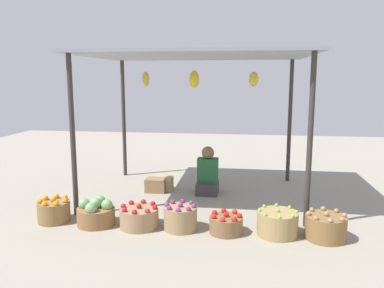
# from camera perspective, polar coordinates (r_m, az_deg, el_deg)

# --- Properties ---
(ground_plane) EXTENTS (14.00, 14.00, 0.00)m
(ground_plane) POSITION_cam_1_polar(r_m,az_deg,el_deg) (6.39, 0.72, -7.53)
(ground_plane) COLOR gray
(market_stall_structure) EXTENTS (3.42, 2.56, 2.26)m
(market_stall_structure) POSITION_cam_1_polar(r_m,az_deg,el_deg) (6.11, 0.81, 11.66)
(market_stall_structure) COLOR #38332D
(market_stall_structure) RESTS_ON ground
(vendor_person) EXTENTS (0.36, 0.44, 0.78)m
(vendor_person) POSITION_cam_1_polar(r_m,az_deg,el_deg) (6.46, 2.31, -4.59)
(vendor_person) COLOR #424045
(vendor_person) RESTS_ON ground
(basket_oranges) EXTENTS (0.42, 0.42, 0.34)m
(basket_oranges) POSITION_cam_1_polar(r_m,az_deg,el_deg) (5.55, -19.63, -9.23)
(basket_oranges) COLOR olive
(basket_oranges) RESTS_ON ground
(basket_cabbages) EXTENTS (0.49, 0.49, 0.36)m
(basket_cabbages) POSITION_cam_1_polar(r_m,az_deg,el_deg) (5.28, -13.94, -9.86)
(basket_cabbages) COLOR olive
(basket_cabbages) RESTS_ON ground
(basket_red_apples) EXTENTS (0.50, 0.50, 0.31)m
(basket_red_apples) POSITION_cam_1_polar(r_m,az_deg,el_deg) (5.10, -7.77, -10.60)
(basket_red_apples) COLOR #9B7B56
(basket_red_apples) RESTS_ON ground
(basket_purple_onions) EXTENTS (0.42, 0.42, 0.35)m
(basket_purple_onions) POSITION_cam_1_polar(r_m,az_deg,el_deg) (4.98, -1.71, -10.75)
(basket_purple_onions) COLOR #9C8054
(basket_purple_onions) RESTS_ON ground
(basket_red_tomatoes) EXTENTS (0.41, 0.41, 0.27)m
(basket_red_tomatoes) POSITION_cam_1_polar(r_m,az_deg,el_deg) (4.90, 5.01, -11.65)
(basket_red_tomatoes) COLOR brown
(basket_red_tomatoes) RESTS_ON ground
(basket_limes) EXTENTS (0.49, 0.49, 0.33)m
(basket_limes) POSITION_cam_1_polar(r_m,az_deg,el_deg) (4.92, 12.43, -11.31)
(basket_limes) COLOR #A48954
(basket_limes) RESTS_ON ground
(basket_potatoes) EXTENTS (0.48, 0.48, 0.34)m
(basket_potatoes) POSITION_cam_1_polar(r_m,az_deg,el_deg) (4.97, 19.05, -11.45)
(basket_potatoes) COLOR olive
(basket_potatoes) RESTS_ON ground
(wooden_crate_near_vendor) EXTENTS (0.33, 0.26, 0.23)m
(wooden_crate_near_vendor) POSITION_cam_1_polar(r_m,az_deg,el_deg) (6.58, -5.32, -6.03)
(wooden_crate_near_vendor) COLOR olive
(wooden_crate_near_vendor) RESTS_ON ground
(wooden_crate_stacked_rear) EXTENTS (0.37, 0.26, 0.22)m
(wooden_crate_stacked_rear) POSITION_cam_1_polar(r_m,az_deg,el_deg) (6.69, -4.49, -5.81)
(wooden_crate_stacked_rear) COLOR tan
(wooden_crate_stacked_rear) RESTS_ON ground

